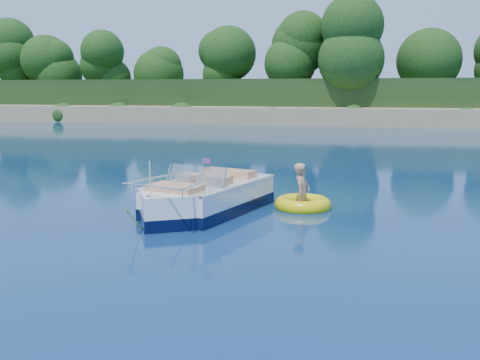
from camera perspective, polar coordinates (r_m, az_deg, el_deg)
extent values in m
plane|color=#0B274F|center=(11.35, 3.79, -5.90)|extent=(160.00, 160.00, 0.00)
cube|color=tan|center=(48.87, 11.99, 6.45)|extent=(170.00, 8.00, 2.00)
cube|color=#1A3113|center=(75.82, 12.87, 7.85)|extent=(170.00, 56.00, 6.00)
cylinder|color=black|center=(55.01, -7.14, 9.62)|extent=(0.44, 0.44, 3.20)
sphere|color=black|center=(55.10, -7.21, 12.79)|extent=(5.28, 5.28, 5.28)
cylinder|color=black|center=(52.80, 12.28, 9.70)|extent=(0.44, 0.44, 3.60)
sphere|color=black|center=(52.93, 12.42, 13.40)|extent=(5.94, 5.94, 5.94)
cube|color=white|center=(13.52, -3.20, -2.15)|extent=(2.69, 3.85, 0.97)
cube|color=white|center=(12.19, -7.39, -3.51)|extent=(1.78, 1.78, 0.97)
cube|color=black|center=(13.54, -3.20, -2.70)|extent=(2.73, 3.89, 0.28)
cube|color=black|center=(12.22, -7.37, -4.12)|extent=(1.82, 1.82, 0.28)
cube|color=tan|center=(13.69, -2.59, -0.83)|extent=(2.06, 2.74, 0.09)
cube|color=white|center=(13.43, -3.22, -0.24)|extent=(2.73, 3.86, 0.06)
cube|color=black|center=(15.12, 0.69, -0.71)|extent=(0.57, 0.44, 0.83)
cube|color=#8C9EA5|center=(13.09, -6.28, 0.65)|extent=(0.76, 0.51, 0.45)
cube|color=#8C9EA5|center=(12.63, -3.22, 0.36)|extent=(0.74, 0.33, 0.45)
cube|color=tan|center=(13.46, -5.24, -0.12)|extent=(0.62, 0.62, 0.37)
cube|color=tan|center=(13.02, -2.23, -0.43)|extent=(0.62, 0.62, 0.37)
cube|color=tan|center=(14.20, -1.22, 0.43)|extent=(1.52, 0.87, 0.35)
cube|color=tan|center=(12.23, -6.94, -1.23)|extent=(1.36, 0.99, 0.31)
cylinder|color=white|center=(11.48, -9.57, 0.07)|extent=(0.03, 0.03, 0.78)
cube|color=red|center=(12.62, -3.55, 2.04)|extent=(0.20, 0.07, 0.13)
cube|color=silver|center=(11.51, -9.66, -1.75)|extent=(0.10, 0.08, 0.05)
cylinder|color=#D1DA17|center=(11.45, -11.15, -4.26)|extent=(0.11, 0.99, 0.71)
torus|color=yellow|center=(13.96, 6.70, -2.59)|extent=(1.80, 1.80, 0.39)
torus|color=#BB1009|center=(13.96, 6.70, -2.52)|extent=(1.48, 1.48, 0.13)
imported|color=tan|center=(13.90, 6.64, -3.06)|extent=(0.49, 0.90, 1.70)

